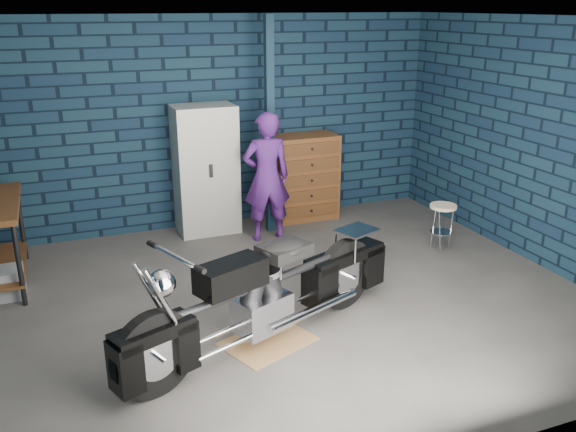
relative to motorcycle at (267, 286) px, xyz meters
name	(u,v)px	position (x,y,z in m)	size (l,w,h in m)	color
ground	(286,300)	(0.44, 0.69, -0.54)	(6.00, 6.00, 0.00)	#54514F
room_walls	(265,101)	(0.44, 1.24, 1.36)	(6.02, 5.01, 2.71)	#112339
support_post	(270,128)	(0.99, 2.64, 0.81)	(0.10, 0.10, 2.70)	#122738
drip_mat	(268,341)	(0.00, 0.00, -0.54)	(0.75, 0.56, 0.01)	olive
motorcycle	(267,286)	(0.00, 0.00, 0.00)	(2.47, 0.67, 1.09)	black
person	(267,177)	(0.84, 2.35, 0.26)	(0.59, 0.39, 1.61)	#501F76
locker	(206,170)	(0.22, 2.92, 0.27)	(0.76, 0.55, 1.64)	beige
tool_chest	(305,177)	(1.59, 2.92, 0.03)	(0.87, 0.48, 1.16)	brown
shop_stool	(441,228)	(2.65, 1.23, -0.26)	(0.31, 0.31, 0.57)	beige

